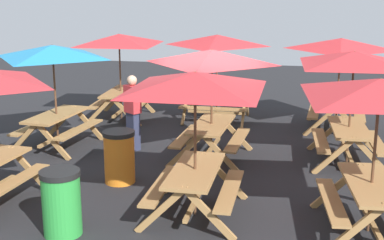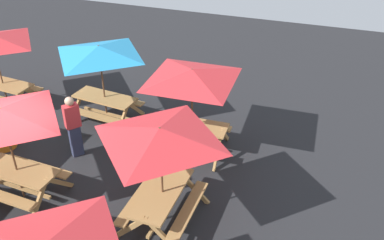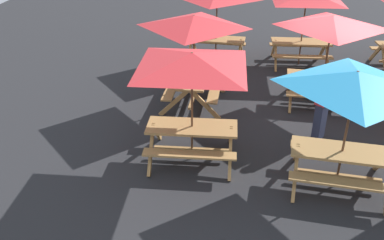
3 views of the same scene
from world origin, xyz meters
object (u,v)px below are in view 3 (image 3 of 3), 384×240
picnic_table_0 (192,68)px  picnic_table_2 (306,1)px  person_standing (323,102)px  picnic_table_1 (331,28)px  picnic_table_4 (194,28)px  picnic_table_8 (355,89)px

picnic_table_0 → picnic_table_2: bearing=63.0°
person_standing → picnic_table_1: bearing=-153.1°
picnic_table_4 → picnic_table_8: (3.08, -3.15, 0.00)m
picnic_table_0 → picnic_table_8: same height
picnic_table_2 → picnic_table_4: size_ratio=1.21×
picnic_table_2 → person_standing: (-0.01, -4.58, -1.10)m
picnic_table_2 → picnic_table_8: (0.10, -6.32, 0.00)m
picnic_table_8 → person_standing: 2.06m
picnic_table_8 → picnic_table_1: bearing=93.3°
picnic_table_0 → picnic_table_2: (2.71, 5.75, 0.00)m
picnic_table_0 → picnic_table_1: 4.21m
picnic_table_0 → person_standing: picnic_table_0 is taller
picnic_table_0 → picnic_table_2: same height
picnic_table_0 → picnic_table_8: bearing=-13.2°
person_standing → picnic_table_2: bearing=-144.0°
picnic_table_1 → picnic_table_2: (-0.28, 2.79, 0.00)m
picnic_table_0 → person_standing: bearing=21.7°
picnic_table_0 → picnic_table_2: 6.35m
picnic_table_4 → picnic_table_8: size_ratio=1.00×
picnic_table_0 → picnic_table_4: same height
picnic_table_4 → picnic_table_8: same height
picnic_table_0 → picnic_table_1: same height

